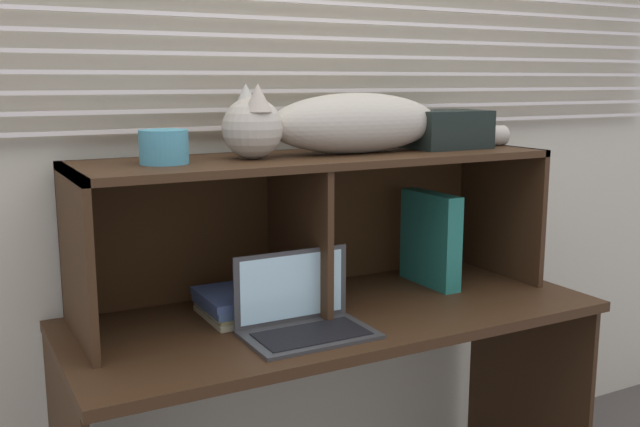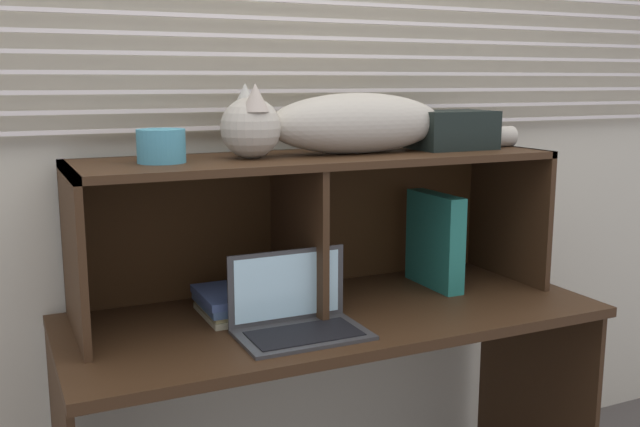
{
  "view_description": "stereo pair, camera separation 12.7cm",
  "coord_description": "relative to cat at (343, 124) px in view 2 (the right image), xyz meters",
  "views": [
    {
      "loc": [
        -1.0,
        -1.57,
        1.42
      ],
      "look_at": [
        0.0,
        0.29,
        1.03
      ],
      "focal_mm": 40.41,
      "sensor_mm": 36.0,
      "label": 1
    },
    {
      "loc": [
        -0.89,
        -1.63,
        1.42
      ],
      "look_at": [
        0.0,
        0.29,
        1.03
      ],
      "focal_mm": 40.41,
      "sensor_mm": 36.0,
      "label": 2
    }
  ],
  "objects": [
    {
      "name": "desk",
      "position": [
        -0.07,
        -0.1,
        -0.68
      ],
      "size": [
        1.56,
        0.64,
        0.75
      ],
      "color": "#362212",
      "rests_on": "ground"
    },
    {
      "name": "hutch_shelf_unit",
      "position": [
        -0.08,
        0.04,
        -0.22
      ],
      "size": [
        1.44,
        0.42,
        0.45
      ],
      "color": "#362212",
      "rests_on": "desk"
    },
    {
      "name": "storage_box",
      "position": [
        0.39,
        0.0,
        -0.03
      ],
      "size": [
        0.25,
        0.18,
        0.12
      ],
      "primitive_type": "cube",
      "color": "black",
      "rests_on": "hutch_shelf_unit"
    },
    {
      "name": "book_stack",
      "position": [
        -0.35,
        -0.0,
        -0.5
      ],
      "size": [
        0.2,
        0.24,
        0.07
      ],
      "color": "#999572",
      "rests_on": "desk"
    },
    {
      "name": "small_basket",
      "position": [
        -0.54,
        0.0,
        -0.04
      ],
      "size": [
        0.13,
        0.13,
        0.09
      ],
      "primitive_type": "cylinder",
      "color": "teal",
      "rests_on": "hutch_shelf_unit"
    },
    {
      "name": "binder_upright",
      "position": [
        0.34,
        0.0,
        -0.39
      ],
      "size": [
        0.06,
        0.26,
        0.31
      ],
      "primitive_type": "cube",
      "color": "#227262",
      "rests_on": "desk"
    },
    {
      "name": "laptop",
      "position": [
        -0.24,
        -0.22,
        -0.49
      ],
      "size": [
        0.34,
        0.22,
        0.21
      ],
      "color": "#363636",
      "rests_on": "desk"
    },
    {
      "name": "cat",
      "position": [
        0.0,
        0.0,
        0.0
      ],
      "size": [
        1.01,
        0.19,
        0.21
      ],
      "color": "#B1AA96",
      "rests_on": "hutch_shelf_unit"
    },
    {
      "name": "back_panel_with_blinds",
      "position": [
        -0.07,
        0.26,
        -0.03
      ],
      "size": [
        4.4,
        0.08,
        2.5
      ],
      "color": "beige",
      "rests_on": "ground"
    }
  ]
}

